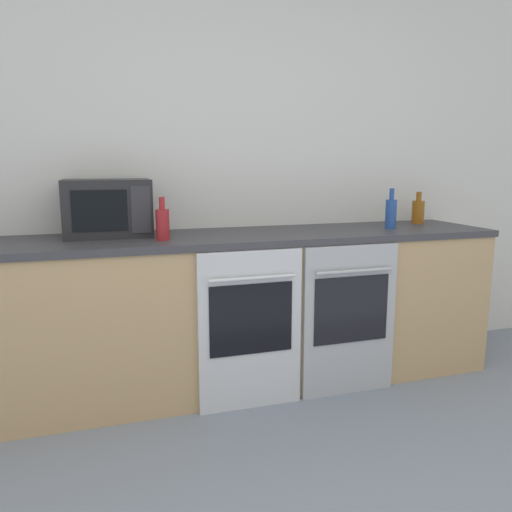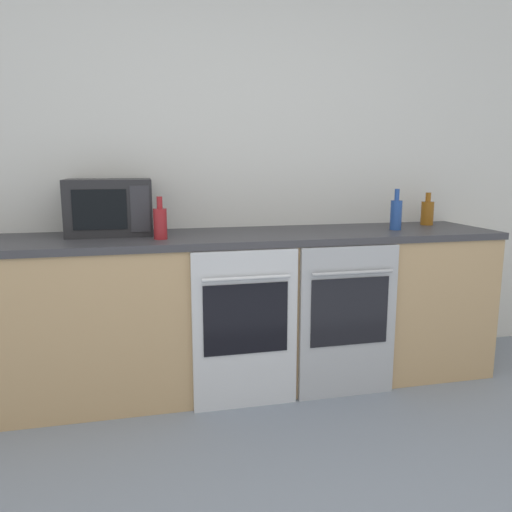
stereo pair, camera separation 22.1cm
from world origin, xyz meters
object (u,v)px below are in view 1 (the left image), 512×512
at_px(oven_left, 251,330).
at_px(oven_right, 350,319).
at_px(bottle_blue, 391,213).
at_px(microwave, 108,208).
at_px(bottle_amber, 418,211).
at_px(bottle_red, 163,223).

distance_m(oven_left, oven_right, 0.59).
xyz_separation_m(oven_left, oven_right, (0.59, 0.00, 0.00)).
xyz_separation_m(oven_left, bottle_blue, (1.02, 0.29, 0.57)).
bearing_deg(bottle_blue, microwave, 174.05).
bearing_deg(oven_left, microwave, 145.84).
bearing_deg(bottle_amber, oven_right, -147.65).
distance_m(oven_left, bottle_amber, 1.54).
relative_size(microwave, bottle_amber, 2.19).
bearing_deg(bottle_amber, bottle_blue, -150.81).
relative_size(oven_right, bottle_blue, 3.47).
xyz_separation_m(bottle_blue, bottle_amber, (0.33, 0.19, -0.01)).
bearing_deg(bottle_blue, bottle_amber, 29.19).
distance_m(microwave, bottle_blue, 1.72).
bearing_deg(microwave, oven_left, -34.16).
relative_size(oven_left, microwave, 1.85).
bearing_deg(bottle_amber, microwave, -179.81).
bearing_deg(oven_right, microwave, 159.89).
height_order(microwave, bottle_amber, microwave).
height_order(oven_right, bottle_blue, bottle_blue).
height_order(oven_left, bottle_red, bottle_red).
distance_m(oven_right, microwave, 1.51).
bearing_deg(bottle_red, bottle_amber, 8.28).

